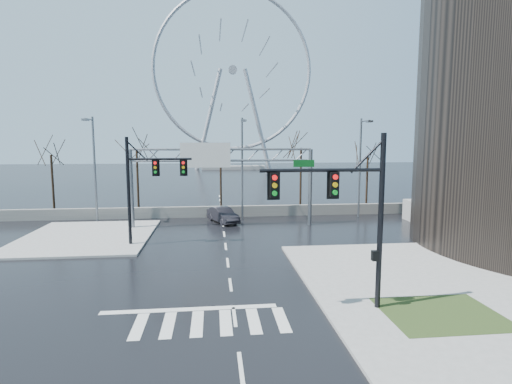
{
  "coord_description": "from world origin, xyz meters",
  "views": [
    {
      "loc": [
        -0.85,
        -20.67,
        7.57
      ],
      "look_at": [
        2.25,
        8.08,
        4.0
      ],
      "focal_mm": 28.0,
      "sensor_mm": 36.0,
      "label": 1
    }
  ],
  "objects": [
    {
      "name": "tree_left",
      "position": [
        -9.0,
        23.5,
        5.98
      ],
      "size": [
        3.75,
        3.75,
        7.5
      ],
      "color": "black",
      "rests_on": "ground"
    },
    {
      "name": "signal_mast_far",
      "position": [
        -5.87,
        8.96,
        4.83
      ],
      "size": [
        4.72,
        0.41,
        8.0
      ],
      "color": "black",
      "rests_on": "ground"
    },
    {
      "name": "car",
      "position": [
        0.02,
        17.0,
        0.73
      ],
      "size": [
        3.19,
        4.66,
        1.46
      ],
      "primitive_type": "imported",
      "rotation": [
        0.0,
        0.0,
        0.42
      ],
      "color": "black",
      "rests_on": "ground"
    },
    {
      "name": "grass_strip",
      "position": [
        9.0,
        -5.0,
        0.15
      ],
      "size": [
        5.0,
        4.0,
        0.02
      ],
      "primitive_type": "cube",
      "color": "#243616",
      "rests_on": "sidewalk_near"
    },
    {
      "name": "tree_center",
      "position": [
        0.0,
        24.5,
        5.17
      ],
      "size": [
        3.25,
        3.25,
        6.5
      ],
      "color": "black",
      "rests_on": "ground"
    },
    {
      "name": "barrier_wall",
      "position": [
        0.0,
        20.0,
        0.55
      ],
      "size": [
        52.0,
        0.5,
        1.1
      ],
      "primitive_type": "cube",
      "color": "slate",
      "rests_on": "ground"
    },
    {
      "name": "tree_far_left",
      "position": [
        -18.0,
        24.0,
        5.57
      ],
      "size": [
        3.5,
        3.5,
        7.0
      ],
      "color": "black",
      "rests_on": "ground"
    },
    {
      "name": "streetlight_right",
      "position": [
        14.0,
        18.16,
        5.89
      ],
      "size": [
        0.5,
        2.55,
        10.0
      ],
      "color": "slate",
      "rests_on": "ground"
    },
    {
      "name": "streetlight_mid",
      "position": [
        2.0,
        18.16,
        5.89
      ],
      "size": [
        0.5,
        2.55,
        10.0
      ],
      "color": "slate",
      "rests_on": "ground"
    },
    {
      "name": "tree_far_right",
      "position": [
        17.0,
        24.0,
        5.41
      ],
      "size": [
        3.4,
        3.4,
        6.8
      ],
      "color": "black",
      "rests_on": "ground"
    },
    {
      "name": "ground",
      "position": [
        0.0,
        0.0,
        0.0
      ],
      "size": [
        260.0,
        260.0,
        0.0
      ],
      "primitive_type": "plane",
      "color": "black",
      "rests_on": "ground"
    },
    {
      "name": "ferris_wheel",
      "position": [
        5.0,
        95.0,
        26.13
      ],
      "size": [
        45.0,
        6.0,
        50.91
      ],
      "color": "gray",
      "rests_on": "ground"
    },
    {
      "name": "sidewalk_right_ext",
      "position": [
        10.0,
        2.0,
        0.07
      ],
      "size": [
        12.0,
        10.0,
        0.15
      ],
      "primitive_type": "cube",
      "color": "gray",
      "rests_on": "ground"
    },
    {
      "name": "sign_gantry",
      "position": [
        -0.38,
        14.96,
        5.18
      ],
      "size": [
        16.36,
        0.4,
        7.6
      ],
      "color": "slate",
      "rests_on": "ground"
    },
    {
      "name": "sidewalk_far",
      "position": [
        -11.0,
        12.0,
        0.07
      ],
      "size": [
        10.0,
        12.0,
        0.15
      ],
      "primitive_type": "cube",
      "color": "gray",
      "rests_on": "ground"
    },
    {
      "name": "streetlight_left",
      "position": [
        -12.0,
        18.16,
        5.89
      ],
      "size": [
        0.5,
        2.55,
        10.0
      ],
      "color": "slate",
      "rests_on": "ground"
    },
    {
      "name": "signal_mast_near",
      "position": [
        5.14,
        -4.04,
        4.87
      ],
      "size": [
        5.52,
        0.41,
        8.0
      ],
      "color": "black",
      "rests_on": "ground"
    },
    {
      "name": "tree_right",
      "position": [
        9.0,
        23.5,
        6.22
      ],
      "size": [
        3.9,
        3.9,
        7.8
      ],
      "color": "black",
      "rests_on": "ground"
    }
  ]
}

